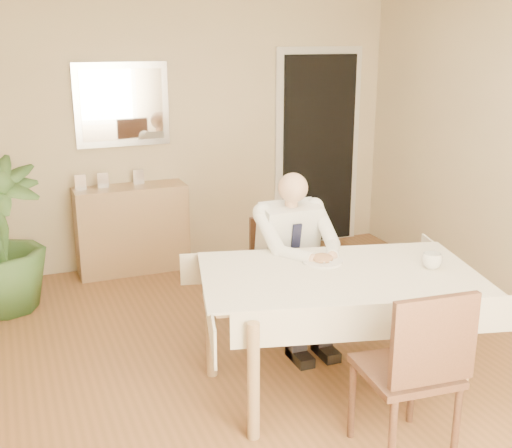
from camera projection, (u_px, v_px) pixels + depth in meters
name	position (u px, v px, depth m)	size (l,w,h in m)	color
room	(278.00, 184.00, 3.87)	(5.00, 5.02, 2.60)	brown
doorway	(318.00, 150.00, 6.70)	(0.96, 0.07, 2.10)	beige
mirror	(122.00, 105.00, 5.83)	(0.86, 0.04, 0.76)	silver
dining_table	(339.00, 285.00, 3.99)	(1.96, 1.42, 0.75)	#976F49
chair_far	(281.00, 268.00, 4.82)	(0.44, 0.44, 0.86)	#3F2418
chair_near	(417.00, 365.00, 3.26)	(0.50, 0.50, 0.97)	#3F2418
seated_man	(298.00, 253.00, 4.51)	(0.48, 0.72, 1.24)	white
plate	(322.00, 261.00, 4.13)	(0.26, 0.26, 0.02)	white
food	(323.00, 258.00, 4.13)	(0.14, 0.14, 0.06)	#8A5E3C
knife	(332.00, 261.00, 4.09)	(0.01, 0.01, 0.13)	silver
fork	(321.00, 263.00, 4.06)	(0.01, 0.01, 0.13)	silver
coffee_mug	(432.00, 261.00, 4.02)	(0.12, 0.12, 0.10)	white
sideboard	(132.00, 229.00, 6.02)	(1.02, 0.35, 0.82)	#976F49
photo_frame_left	(80.00, 182.00, 5.75)	(0.10, 0.02, 0.14)	silver
photo_frame_center	(103.00, 180.00, 5.84)	(0.10, 0.02, 0.14)	silver
photo_frame_right	(138.00, 177.00, 5.98)	(0.10, 0.02, 0.14)	silver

